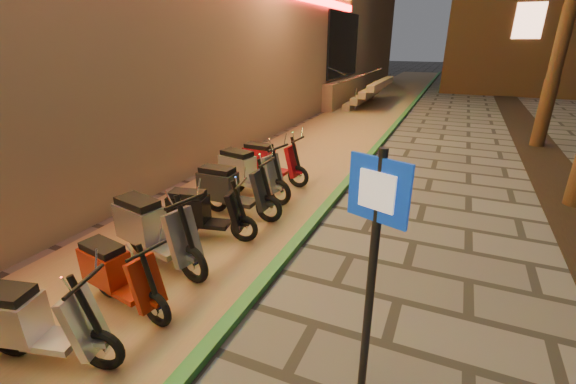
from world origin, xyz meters
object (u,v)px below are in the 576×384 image
at_px(scooter_5, 30,322).
at_px(scooter_6, 117,274).
at_px(pedestrian_sign, 374,247).
at_px(scooter_8, 202,212).
at_px(scooter_9, 230,189).
at_px(scooter_11, 268,161).
at_px(scooter_7, 152,230).
at_px(scooter_10, 247,172).

distance_m(scooter_5, scooter_6, 1.02).
relative_size(pedestrian_sign, scooter_8, 1.57).
distance_m(scooter_5, scooter_8, 2.90).
xyz_separation_m(scooter_9, scooter_11, (-0.15, 1.90, -0.02)).
bearing_deg(scooter_7, pedestrian_sign, -3.74).
xyz_separation_m(scooter_5, scooter_11, (-0.20, 5.76, 0.02)).
bearing_deg(scooter_9, pedestrian_sign, -41.95).
bearing_deg(scooter_7, scooter_9, 98.09).
distance_m(scooter_7, scooter_10, 2.85).
relative_size(scooter_5, scooter_10, 0.89).
relative_size(scooter_7, scooter_10, 1.02).
xyz_separation_m(scooter_8, scooter_9, (-0.05, 0.96, 0.05)).
bearing_deg(scooter_5, scooter_10, 78.56).
height_order(scooter_10, scooter_11, scooter_10).
distance_m(scooter_5, scooter_10, 4.82).
xyz_separation_m(pedestrian_sign, scooter_11, (-3.34, 4.77, -1.04)).
xyz_separation_m(scooter_5, scooter_7, (-0.19, 1.96, 0.07)).
relative_size(scooter_7, scooter_11, 1.10).
distance_m(pedestrian_sign, scooter_6, 3.24).
height_order(pedestrian_sign, scooter_9, pedestrian_sign).
height_order(scooter_7, scooter_9, scooter_7).
bearing_deg(scooter_10, scooter_8, -71.89).
distance_m(scooter_9, scooter_10, 0.97).
distance_m(pedestrian_sign, scooter_10, 5.18).
height_order(scooter_6, scooter_9, scooter_9).
distance_m(scooter_6, scooter_8, 1.88).
bearing_deg(scooter_9, scooter_5, -89.32).
bearing_deg(pedestrian_sign, scooter_10, 150.87).
bearing_deg(scooter_5, scooter_7, 81.58).
bearing_deg(scooter_5, scooter_9, 76.71).
xyz_separation_m(pedestrian_sign, scooter_9, (-3.19, 2.86, -1.02)).
bearing_deg(scooter_8, scooter_9, 81.18).
bearing_deg(scooter_9, scooter_7, -94.36).
relative_size(scooter_5, scooter_7, 0.87).
distance_m(pedestrian_sign, scooter_7, 3.61).
distance_m(scooter_9, scooter_11, 1.91).
relative_size(scooter_8, scooter_11, 0.93).
height_order(scooter_9, scooter_11, scooter_9).
bearing_deg(scooter_11, scooter_8, -82.24).
distance_m(pedestrian_sign, scooter_9, 4.41).
height_order(scooter_6, scooter_8, scooter_8).
distance_m(pedestrian_sign, scooter_11, 5.91).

